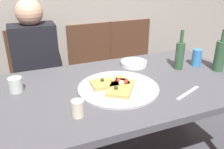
# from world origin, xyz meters

# --- Properties ---
(dining_table) EXTENTS (1.52, 0.87, 0.72)m
(dining_table) POSITION_xyz_m (0.00, 0.00, 0.64)
(dining_table) COLOR #4C4C51
(dining_table) RESTS_ON ground_plane
(pizza_tray) EXTENTS (0.48, 0.48, 0.01)m
(pizza_tray) POSITION_xyz_m (-0.09, -0.04, 0.73)
(pizza_tray) COLOR #ADADB2
(pizza_tray) RESTS_ON dining_table
(pizza_slice_last) EXTENTS (0.23, 0.14, 0.05)m
(pizza_slice_last) POSITION_xyz_m (-0.12, 0.01, 0.74)
(pizza_slice_last) COLOR tan
(pizza_slice_last) RESTS_ON pizza_tray
(pizza_slice_extra) EXTENTS (0.23, 0.25, 0.05)m
(pizza_slice_extra) POSITION_xyz_m (-0.09, -0.07, 0.74)
(pizza_slice_extra) COLOR tan
(pizza_slice_extra) RESTS_ON pizza_tray
(wine_bottle) EXTENTS (0.07, 0.07, 0.29)m
(wine_bottle) POSITION_xyz_m (0.66, -0.04, 0.83)
(wine_bottle) COLOR #2D5133
(wine_bottle) RESTS_ON dining_table
(beer_bottle) EXTENTS (0.06, 0.06, 0.28)m
(beer_bottle) POSITION_xyz_m (0.43, 0.08, 0.82)
(beer_bottle) COLOR #2D5133
(beer_bottle) RESTS_ON dining_table
(tumbler_near) EXTENTS (0.06, 0.06, 0.08)m
(tumbler_near) POSITION_xyz_m (-0.39, -0.23, 0.76)
(tumbler_near) COLOR beige
(tumbler_near) RESTS_ON dining_table
(tumbler_far) EXTENTS (0.08, 0.08, 0.09)m
(tumbler_far) POSITION_xyz_m (-0.65, 0.15, 0.76)
(tumbler_far) COLOR #B7C6BC
(tumbler_far) RESTS_ON dining_table
(soda_can) EXTENTS (0.07, 0.07, 0.12)m
(soda_can) POSITION_xyz_m (0.58, 0.08, 0.78)
(soda_can) COLOR #337AC1
(soda_can) RESTS_ON dining_table
(plate_stack) EXTENTS (0.19, 0.19, 0.03)m
(plate_stack) POSITION_xyz_m (0.16, 0.26, 0.74)
(plate_stack) COLOR white
(plate_stack) RESTS_ON dining_table
(table_knife) EXTENTS (0.21, 0.10, 0.01)m
(table_knife) POSITION_xyz_m (0.25, -0.25, 0.72)
(table_knife) COLOR #B7B7BC
(table_knife) RESTS_ON dining_table
(chair_left) EXTENTS (0.44, 0.44, 0.90)m
(chair_left) POSITION_xyz_m (-0.49, 0.84, 0.51)
(chair_left) COLOR #472D1E
(chair_left) RESTS_ON ground_plane
(chair_middle) EXTENTS (0.44, 0.44, 0.90)m
(chair_middle) POSITION_xyz_m (0.04, 0.84, 0.51)
(chair_middle) COLOR #472D1E
(chair_middle) RESTS_ON ground_plane
(chair_right) EXTENTS (0.44, 0.44, 0.90)m
(chair_right) POSITION_xyz_m (0.46, 0.84, 0.51)
(chair_right) COLOR #472D1E
(chair_right) RESTS_ON ground_plane
(guest_in_sweater) EXTENTS (0.36, 0.56, 1.17)m
(guest_in_sweater) POSITION_xyz_m (-0.49, 0.68, 0.64)
(guest_in_sweater) COLOR black
(guest_in_sweater) RESTS_ON ground_plane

